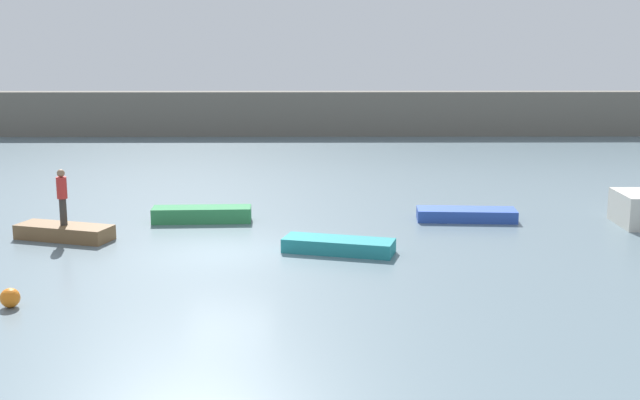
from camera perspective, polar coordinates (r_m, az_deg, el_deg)
name	(u,v)px	position (r m, az deg, el deg)	size (l,w,h in m)	color
ground_plane	(229,252)	(24.60, -6.31, -3.59)	(120.00, 120.00, 0.00)	slate
embankment_wall	(273,114)	(52.11, -3.23, 5.96)	(80.00, 1.20, 2.76)	#666056
rowboat_brown	(64,232)	(27.13, -17.19, -2.12)	(3.04, 1.05, 0.46)	brown
rowboat_green	(202,214)	(28.59, -8.13, -0.99)	(3.35, 0.92, 0.51)	#2D7F47
rowboat_teal	(339,246)	(24.38, 1.29, -3.16)	(3.25, 1.05, 0.42)	teal
rowboat_blue	(466,215)	(28.95, 10.05, -1.00)	(3.38, 1.08, 0.41)	#2B4CAD
person_red_shirt	(62,194)	(26.88, -17.34, 0.39)	(0.32, 0.32, 1.76)	#38332D
mooring_buoy	(10,298)	(20.92, -20.56, -6.33)	(0.47, 0.47, 0.47)	orange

